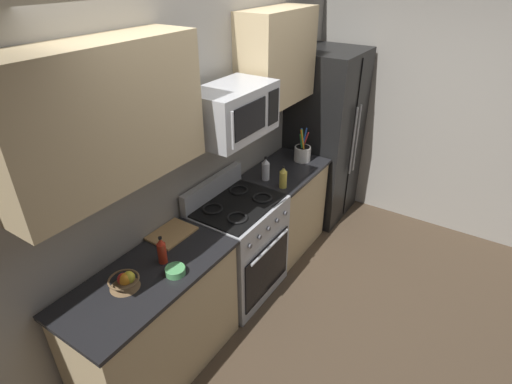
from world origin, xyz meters
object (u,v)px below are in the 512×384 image
Objects in this scene: utensil_crock at (303,153)px; bottle_hot_sauce at (162,251)px; cutting_board at (172,233)px; prep_bowl at (175,271)px; fruit_basket at (125,281)px; bottle_oil at (283,178)px; refrigerator at (324,137)px; bottle_vinegar at (266,169)px; microwave at (233,111)px; range_oven at (239,247)px.

utensil_crock is 1.67× the size of bottle_hot_sauce.
prep_bowl reaches higher than cutting_board.
fruit_basket is at bearing 178.01° from utensil_crock.
bottle_oil reaches higher than fruit_basket.
refrigerator is 1.19m from bottle_oil.
cutting_board is 1.13m from bottle_oil.
bottle_vinegar reaches higher than cutting_board.
bottle_hot_sauce is at bearing -178.09° from bottle_vinegar.
prep_bowl is at bearing -169.27° from microwave.
range_oven is at bearing -16.52° from cutting_board.
utensil_crock is at bearing -1.99° from fruit_basket.
utensil_crock is 2.24m from fruit_basket.
bottle_vinegar is (-1.14, 0.07, 0.06)m from refrigerator.
microwave reaches higher than bottle_vinegar.
refrigerator is at bearing -1.02° from fruit_basket.
cutting_board is 1.58× the size of bottle_hot_sauce.
microwave is 0.87m from bottle_oil.
refrigerator is 2.27m from cutting_board.
utensil_crock is at bearing 2.96° from prep_bowl.
refrigerator is 2.52m from bottle_hot_sauce.
bottle_oil reaches higher than prep_bowl.
fruit_basket is at bearing 173.34° from bottle_oil.
prep_bowl is (-2.57, -0.13, -0.01)m from refrigerator.
prep_bowl is (-1.38, 0.01, -0.07)m from bottle_oil.
bottle_oil is (-1.18, -0.14, 0.06)m from refrigerator.
bottle_hot_sauce is at bearing -5.42° from fruit_basket.
bottle_oil is (1.08, -0.34, 0.09)m from cutting_board.
bottle_hot_sauce is (-0.27, -0.17, 0.09)m from cutting_board.
bottle_oil is 1.39m from prep_bowl.
bottle_oil is 0.21m from bottle_vinegar.
utensil_crock is 1.53× the size of bottle_vinegar.
utensil_crock is (1.07, -0.04, 0.52)m from range_oven.
range_oven is 1.03m from prep_bowl.
cutting_board is 1.13m from bottle_vinegar.
utensil_crock is 2.60× the size of prep_bowl.
utensil_crock is 0.56m from bottle_vinegar.
range_oven is at bearing 9.20° from prep_bowl.
prep_bowl is at bearing 179.51° from bottle_oil.
refrigerator is 9.03× the size of bottle_oil.
range_oven is 1.01m from bottle_hot_sauce.
refrigerator is 8.39× the size of bottle_vinegar.
prep_bowl is (-0.91, -0.17, -0.78)m from microwave.
microwave is 3.36× the size of bottle_hot_sauce.
utensil_crock reaches higher than fruit_basket.
cutting_board is at bearing 175.07° from refrigerator.
bottle_oil reaches higher than cutting_board.
utensil_crock reaches higher than cutting_board.
cutting_board is at bearing 173.51° from bottle_vinegar.
refrigerator reaches higher than utensil_crock.
utensil_crock is 0.60m from bottle_oil.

